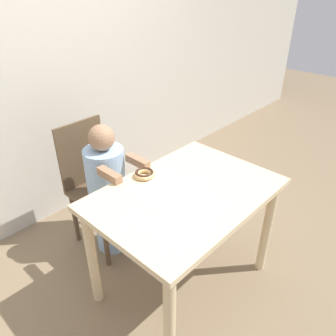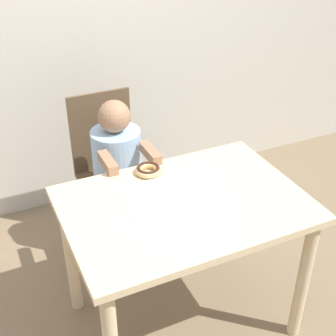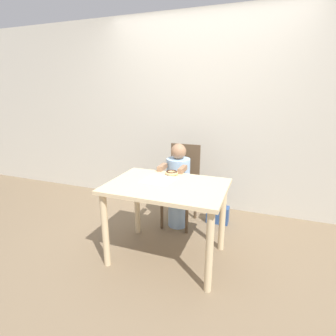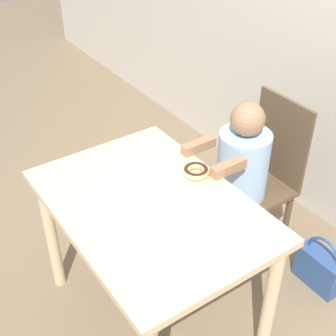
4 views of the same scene
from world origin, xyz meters
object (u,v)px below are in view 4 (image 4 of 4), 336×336
object	(u,v)px
child_figure	(240,188)
handbag	(320,268)
chair	(257,182)
donut	(196,171)

from	to	relation	value
child_figure	handbag	bearing A→B (deg)	28.82
chair	child_figure	world-z (taller)	child_figure
child_figure	donut	size ratio (longest dim) A/B	7.85
child_figure	donut	xyz separation A→B (m)	(0.04, -0.34, 0.27)
child_figure	chair	bearing A→B (deg)	90.00
chair	donut	distance (m)	0.55
child_figure	handbag	xyz separation A→B (m)	(0.44, 0.24, -0.38)
handbag	child_figure	bearing A→B (deg)	-151.18
chair	handbag	xyz separation A→B (m)	(0.44, 0.11, -0.36)
donut	handbag	distance (m)	0.95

